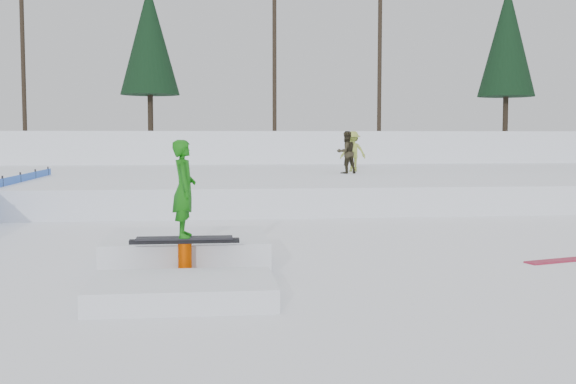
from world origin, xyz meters
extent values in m
plane|color=white|center=(0.00, 0.00, 0.00)|extent=(120.00, 120.00, 0.00)
cube|color=white|center=(0.00, 30.00, 1.20)|extent=(60.00, 14.00, 2.40)
cube|color=white|center=(0.00, 16.00, 0.40)|extent=(50.00, 18.00, 0.80)
cylinder|color=black|center=(-6.50, 8.50, 0.55)|extent=(0.05, 0.05, 1.10)
cylinder|color=black|center=(-6.50, 10.40, 0.55)|extent=(0.05, 0.05, 1.10)
cylinder|color=black|center=(-6.50, 12.30, 0.55)|extent=(0.05, 0.05, 1.10)
cylinder|color=black|center=(-6.50, 14.20, 0.55)|extent=(0.05, 0.05, 1.10)
cylinder|color=black|center=(-11.00, 30.00, 7.40)|extent=(0.24, 0.24, 10.00)
cylinder|color=black|center=(-4.00, 28.50, 3.40)|extent=(0.30, 0.30, 2.00)
cone|color=black|center=(-4.00, 28.50, 7.38)|extent=(3.20, 3.20, 5.95)
cylinder|color=black|center=(3.00, 30.50, 7.15)|extent=(0.24, 0.24, 9.50)
cylinder|color=black|center=(9.00, 29.50, 6.40)|extent=(0.24, 0.24, 8.00)
cylinder|color=black|center=(16.00, 28.00, 3.40)|extent=(0.30, 0.30, 2.00)
cone|color=black|center=(16.00, 28.00, 7.55)|extent=(3.20, 3.20, 6.30)
imported|color=black|center=(4.04, 14.17, 1.57)|extent=(0.91, 0.81, 1.54)
imported|color=#99AC3E|center=(4.59, 15.64, 1.57)|extent=(1.04, 0.65, 1.55)
cube|color=maroon|center=(5.04, 0.10, 0.01)|extent=(1.42, 0.68, 0.03)
cube|color=white|center=(-1.38, 0.25, 0.27)|extent=(2.60, 2.20, 0.54)
cube|color=white|center=(-1.38, -2.25, 0.15)|extent=(2.40, 1.60, 0.30)
cylinder|color=#C54602|center=(-1.38, -1.05, 0.03)|extent=(0.44, 0.44, 0.06)
cylinder|color=#C54602|center=(-1.38, -1.05, 0.30)|extent=(0.20, 0.20, 0.60)
cube|color=black|center=(-1.38, -1.05, 0.63)|extent=(1.60, 0.16, 0.06)
cube|color=black|center=(-1.38, -1.05, 0.68)|extent=(1.40, 0.28, 0.03)
imported|color=#12680E|center=(-1.38, -1.05, 1.40)|extent=(0.34, 0.52, 1.42)
camera|label=1|loc=(-1.07, -11.64, 2.17)|focal=45.00mm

